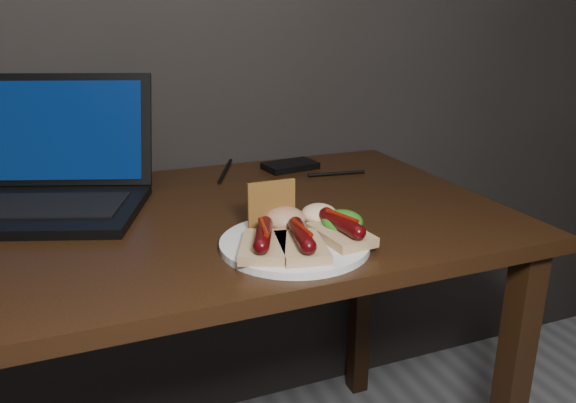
# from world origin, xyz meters

# --- Properties ---
(desk) EXTENTS (1.40, 0.70, 0.75)m
(desk) POSITION_xyz_m (0.00, 1.38, 0.66)
(desk) COLOR black
(desk) RESTS_ON ground
(laptop) EXTENTS (0.50, 0.47, 0.25)m
(laptop) POSITION_xyz_m (-0.16, 1.56, 0.80)
(laptop) COLOR black
(laptop) RESTS_ON desk
(hard_drive) EXTENTS (0.14, 0.10, 0.02)m
(hard_drive) POSITION_xyz_m (0.40, 1.63, 0.76)
(hard_drive) COLOR black
(hard_drive) RESTS_ON desk
(desk_cables) EXTENTS (1.06, 0.38, 0.01)m
(desk_cables) POSITION_xyz_m (0.03, 1.56, 0.75)
(desk_cables) COLOR black
(desk_cables) RESTS_ON desk
(plate) EXTENTS (0.28, 0.28, 0.01)m
(plate) POSITION_xyz_m (0.23, 1.17, 0.76)
(plate) COLOR white
(plate) RESTS_ON desk
(bread_sausage_left) EXTENTS (0.11, 0.13, 0.04)m
(bread_sausage_left) POSITION_xyz_m (0.16, 1.15, 0.78)
(bread_sausage_left) COLOR tan
(bread_sausage_left) RESTS_ON plate
(bread_sausage_center) EXTENTS (0.09, 0.13, 0.04)m
(bread_sausage_center) POSITION_xyz_m (0.22, 1.13, 0.78)
(bread_sausage_center) COLOR tan
(bread_sausage_center) RESTS_ON plate
(bread_sausage_right) EXTENTS (0.08, 0.12, 0.04)m
(bread_sausage_right) POSITION_xyz_m (0.30, 1.15, 0.78)
(bread_sausage_right) COLOR tan
(bread_sausage_right) RESTS_ON plate
(crispbread) EXTENTS (0.09, 0.01, 0.08)m
(crispbread) POSITION_xyz_m (0.21, 1.24, 0.80)
(crispbread) COLOR #9D6C2B
(crispbread) RESTS_ON plate
(salad_greens) EXTENTS (0.07, 0.07, 0.04)m
(salad_greens) POSITION_xyz_m (0.31, 1.17, 0.78)
(salad_greens) COLOR #1C5E12
(salad_greens) RESTS_ON plate
(salsa_mound) EXTENTS (0.07, 0.07, 0.04)m
(salsa_mound) POSITION_xyz_m (0.23, 1.22, 0.78)
(salsa_mound) COLOR maroon
(salsa_mound) RESTS_ON plate
(coleslaw_mound) EXTENTS (0.06, 0.06, 0.04)m
(coleslaw_mound) POSITION_xyz_m (0.30, 1.23, 0.78)
(coleslaw_mound) COLOR silver
(coleslaw_mound) RESTS_ON plate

